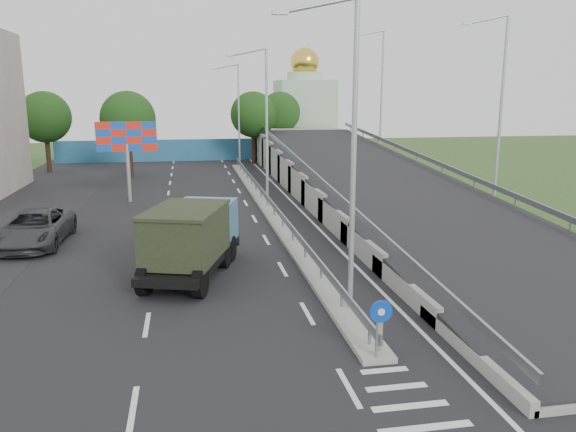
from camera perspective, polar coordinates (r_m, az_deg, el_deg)
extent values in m
plane|color=#2D4C1E|center=(14.51, 12.13, -18.27)|extent=(160.00, 160.00, 0.00)
cube|color=black|center=(32.39, -6.39, -0.84)|extent=(26.00, 90.00, 0.04)
cube|color=gray|center=(36.56, -2.13, 0.90)|extent=(1.00, 44.00, 0.20)
cube|color=gray|center=(39.80, 15.72, 4.67)|extent=(0.10, 50.00, 0.32)
cube|color=gray|center=(36.68, 2.19, 4.50)|extent=(0.10, 50.00, 0.32)
cube|color=gray|center=(36.44, -2.14, 1.90)|extent=(0.08, 44.00, 0.32)
cylinder|color=gray|center=(36.48, -2.14, 1.52)|extent=(0.09, 0.09, 0.60)
cylinder|color=black|center=(15.97, 9.23, -11.96)|extent=(0.20, 0.20, 1.20)
cylinder|color=#0C3FBF|center=(15.61, 9.43, -9.56)|extent=(0.64, 0.05, 0.64)
cylinder|color=white|center=(15.58, 9.46, -9.60)|extent=(0.20, 0.03, 0.20)
cylinder|color=#B2B5B7|center=(18.40, 6.67, 5.61)|extent=(0.18, 0.18, 10.00)
cylinder|color=#B2B5B7|center=(18.16, 3.19, 20.62)|extent=(2.57, 0.12, 0.66)
cube|color=#B2B5B7|center=(17.89, -0.80, 19.95)|extent=(0.50, 0.18, 0.12)
cylinder|color=#B2B5B7|center=(37.92, -2.17, 9.09)|extent=(0.18, 0.18, 10.00)
cylinder|color=#B2B5B7|center=(37.81, -4.11, 16.26)|extent=(2.57, 0.12, 0.66)
cube|color=#B2B5B7|center=(37.68, -5.99, 15.86)|extent=(0.50, 0.18, 0.12)
cylinder|color=#B2B5B7|center=(57.77, -5.01, 10.15)|extent=(0.18, 0.18, 10.00)
cylinder|color=#B2B5B7|center=(57.70, -6.33, 14.84)|extent=(2.57, 0.12, 0.66)
cube|color=#B2B5B7|center=(57.61, -7.55, 14.56)|extent=(0.50, 0.18, 0.12)
cube|color=#226A80|center=(63.79, -9.32, 6.63)|extent=(30.00, 0.50, 2.40)
cube|color=#B2CCAD|center=(73.10, 1.67, 10.08)|extent=(7.00, 7.00, 9.00)
cylinder|color=#B2CCAD|center=(73.08, 1.69, 14.00)|extent=(4.40, 4.40, 1.00)
sphere|color=gold|center=(73.15, 1.70, 15.33)|extent=(3.60, 3.60, 3.60)
cone|color=gold|center=(73.28, 1.71, 16.89)|extent=(0.30, 0.30, 1.20)
cylinder|color=#B2B5B7|center=(40.04, -15.88, 4.20)|extent=(0.24, 0.24, 4.00)
cube|color=red|center=(39.79, -16.09, 7.76)|extent=(4.00, 0.20, 2.00)
cylinder|color=black|center=(52.00, -15.75, 5.97)|extent=(0.44, 0.44, 4.00)
sphere|color=#0E340E|center=(51.77, -15.96, 9.49)|extent=(4.80, 4.80, 4.80)
cylinder|color=black|center=(60.14, -3.51, 7.20)|extent=(0.44, 0.44, 4.00)
sphere|color=#0E340E|center=(59.94, -3.55, 10.25)|extent=(4.80, 4.80, 4.80)
cylinder|color=black|center=(58.20, -23.20, 6.07)|extent=(0.44, 0.44, 4.00)
sphere|color=#0E340E|center=(58.00, -23.47, 9.21)|extent=(4.80, 4.80, 4.80)
cylinder|color=black|center=(67.60, -0.82, 7.78)|extent=(0.44, 0.44, 4.00)
sphere|color=#0E340E|center=(67.43, -0.82, 10.50)|extent=(4.80, 4.80, 4.80)
cylinder|color=black|center=(25.70, -10.53, -3.11)|extent=(0.71, 1.22, 1.16)
cylinder|color=black|center=(25.13, -5.93, -3.31)|extent=(0.71, 1.22, 1.16)
cylinder|color=black|center=(24.83, -11.21, -3.68)|extent=(0.71, 1.22, 1.16)
cylinder|color=black|center=(24.24, -6.46, -3.91)|extent=(0.71, 1.22, 1.16)
cylinder|color=black|center=(21.52, -14.37, -6.34)|extent=(0.71, 1.22, 1.16)
cylinder|color=black|center=(20.84, -8.92, -6.71)|extent=(0.71, 1.22, 1.16)
cube|color=black|center=(23.31, -9.75, -4.27)|extent=(4.32, 6.99, 0.32)
cube|color=#355E7F|center=(25.35, -8.18, -0.40)|extent=(2.83, 2.36, 1.80)
cube|color=black|center=(26.02, -7.73, 1.01)|extent=(1.93, 0.68, 0.74)
cube|color=black|center=(26.45, -7.58, -2.33)|extent=(2.37, 0.90, 0.53)
cube|color=black|center=(22.42, -10.34, -1.88)|extent=(3.65, 4.61, 1.90)
cube|color=black|center=(22.20, -10.44, 0.64)|extent=(3.78, 4.74, 0.13)
imported|color=#36363B|center=(30.28, -24.32, -1.13)|extent=(3.05, 6.27, 1.72)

